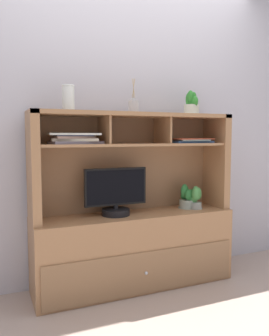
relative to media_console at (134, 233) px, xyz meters
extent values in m
cube|color=tan|center=(0.00, -0.01, -0.43)|extent=(6.00, 6.00, 0.02)
cube|color=#B4B2BD|center=(0.00, 0.23, 0.98)|extent=(6.00, 0.02, 2.80)
cube|color=#9F7049|center=(0.00, -0.01, -0.13)|extent=(1.59, 0.41, 0.58)
cube|color=#896241|center=(0.00, -0.21, -0.25)|extent=(1.52, 0.01, 0.31)
sphere|color=silver|center=(0.00, -0.23, -0.25)|extent=(0.02, 0.02, 0.02)
cube|color=#9F7049|center=(-0.76, -0.01, 0.55)|extent=(0.06, 0.33, 0.78)
cube|color=#9F7049|center=(0.76, -0.01, 0.55)|extent=(0.06, 0.33, 0.78)
cube|color=#896241|center=(0.00, 0.15, 0.53)|extent=(1.53, 0.02, 0.75)
cube|color=#9F7049|center=(0.00, -0.01, 0.92)|extent=(1.59, 0.33, 0.03)
cube|color=#9F7049|center=(0.00, -0.01, 0.70)|extent=(1.47, 0.30, 0.02)
cube|color=#9F7049|center=(-0.24, -0.01, 0.81)|extent=(0.02, 0.28, 0.20)
cube|color=#9F7049|center=(0.24, -0.01, 0.81)|extent=(0.02, 0.28, 0.20)
cylinder|color=black|center=(-0.16, 0.00, 0.18)|extent=(0.22, 0.22, 0.05)
cylinder|color=black|center=(-0.16, 0.00, 0.22)|extent=(0.04, 0.04, 0.03)
cube|color=black|center=(-0.16, 0.00, 0.38)|extent=(0.49, 0.03, 0.29)
cube|color=black|center=(-0.16, -0.02, 0.38)|extent=(0.46, 0.00, 0.26)
cylinder|color=#919E8E|center=(0.49, 0.01, 0.19)|extent=(0.13, 0.13, 0.07)
cylinder|color=#919E8E|center=(0.49, 0.01, 0.16)|extent=(0.15, 0.15, 0.01)
ellipsoid|color=#266A2F|center=(0.53, 0.01, 0.26)|extent=(0.08, 0.04, 0.11)
ellipsoid|color=#266A2F|center=(0.49, 0.05, 0.25)|extent=(0.07, 0.04, 0.06)
ellipsoid|color=#266A2F|center=(0.46, 0.00, 0.30)|extent=(0.07, 0.04, 0.12)
ellipsoid|color=#266A2F|center=(0.49, -0.02, 0.28)|extent=(0.08, 0.05, 0.09)
cylinder|color=#939A92|center=(0.54, -0.05, 0.18)|extent=(0.10, 0.10, 0.06)
cylinder|color=#939A92|center=(0.54, -0.05, 0.16)|extent=(0.11, 0.11, 0.01)
ellipsoid|color=#448C44|center=(0.56, -0.05, 0.28)|extent=(0.06, 0.04, 0.10)
ellipsoid|color=#448C44|center=(0.53, -0.03, 0.24)|extent=(0.07, 0.08, 0.07)
ellipsoid|color=#448C44|center=(0.53, -0.06, 0.29)|extent=(0.06, 0.06, 0.12)
cube|color=navy|center=(0.49, -0.05, 0.71)|extent=(0.37, 0.18, 0.02)
cube|color=slate|center=(0.48, -0.05, 0.73)|extent=(0.29, 0.20, 0.01)
cube|color=#9D3C25|center=(0.49, -0.04, 0.74)|extent=(0.38, 0.24, 0.01)
cube|color=slate|center=(-0.47, -0.03, 0.72)|extent=(0.39, 0.23, 0.02)
cube|color=beige|center=(-0.47, -0.02, 0.74)|extent=(0.34, 0.21, 0.02)
cube|color=#987465|center=(-0.48, -0.01, 0.75)|extent=(0.29, 0.21, 0.02)
cube|color=#2D324C|center=(-0.48, -0.03, 0.77)|extent=(0.26, 0.15, 0.01)
cube|color=beige|center=(-0.48, -0.03, 0.78)|extent=(0.37, 0.20, 0.01)
cylinder|color=#B3B0B0|center=(0.00, 0.01, 0.99)|extent=(0.08, 0.08, 0.09)
cylinder|color=#B3B0B0|center=(0.00, 0.01, 1.04)|extent=(0.04, 0.04, 0.02)
cylinder|color=tan|center=(0.00, 0.01, 1.12)|extent=(0.00, 0.03, 0.17)
cylinder|color=tan|center=(0.00, 0.02, 1.12)|extent=(0.03, 0.00, 0.17)
cylinder|color=tan|center=(0.00, 0.01, 1.12)|extent=(0.00, 0.02, 0.17)
cylinder|color=tan|center=(0.00, 0.01, 1.12)|extent=(0.03, 0.00, 0.17)
cylinder|color=beige|center=(0.52, 0.00, 0.98)|extent=(0.12, 0.12, 0.08)
cylinder|color=beige|center=(0.52, 0.00, 0.94)|extent=(0.14, 0.14, 0.01)
ellipsoid|color=#2A7C28|center=(0.54, 0.01, 1.08)|extent=(0.05, 0.04, 0.09)
ellipsoid|color=#2A7C28|center=(0.51, 0.04, 1.07)|extent=(0.05, 0.05, 0.12)
ellipsoid|color=#2A7C28|center=(0.50, 0.00, 1.08)|extent=(0.05, 0.06, 0.11)
ellipsoid|color=#2A7C28|center=(0.52, -0.03, 1.05)|extent=(0.04, 0.08, 0.09)
cylinder|color=silver|center=(-0.52, -0.03, 1.02)|extent=(0.08, 0.08, 0.17)
torus|color=silver|center=(-0.52, -0.03, 1.11)|extent=(0.09, 0.09, 0.01)
camera|label=1|loc=(-1.06, -2.47, 0.76)|focal=37.11mm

